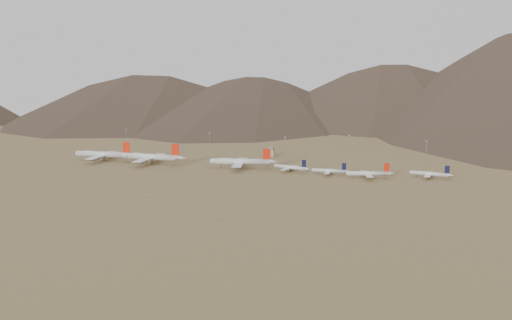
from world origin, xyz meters
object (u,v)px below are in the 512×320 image
(widebody_east, at_px, (241,161))
(control_tower, at_px, (271,152))
(widebody_west, at_px, (103,154))
(narrowbody_b, at_px, (330,171))
(narrowbody_a, at_px, (291,167))
(widebody_centre, at_px, (151,157))

(widebody_east, xyz_separation_m, control_tower, (11.54, 81.75, -2.02))
(widebody_west, xyz_separation_m, control_tower, (175.87, 82.13, -2.39))
(narrowbody_b, bearing_deg, narrowbody_a, 172.31)
(control_tower, bearing_deg, narrowbody_a, -63.22)
(narrowbody_a, bearing_deg, widebody_centre, -163.12)
(widebody_east, relative_size, control_tower, 5.91)
(widebody_west, distance_m, widebody_centre, 61.27)
(widebody_west, distance_m, widebody_east, 164.34)
(narrowbody_a, bearing_deg, control_tower, 133.88)
(widebody_centre, distance_m, narrowbody_a, 157.42)
(widebody_east, height_order, narrowbody_a, widebody_east)
(widebody_east, distance_m, narrowbody_b, 94.85)
(widebody_centre, distance_m, control_tower, 142.21)
(narrowbody_b, bearing_deg, widebody_centre, 177.86)
(widebody_west, height_order, control_tower, widebody_west)
(narrowbody_a, distance_m, control_tower, 94.90)
(narrowbody_a, bearing_deg, widebody_east, -166.04)
(narrowbody_b, bearing_deg, widebody_east, 174.64)
(narrowbody_a, height_order, control_tower, narrowbody_a)
(narrowbody_b, height_order, control_tower, narrowbody_b)
(widebody_west, height_order, widebody_east, widebody_west)
(widebody_east, bearing_deg, narrowbody_a, -13.94)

